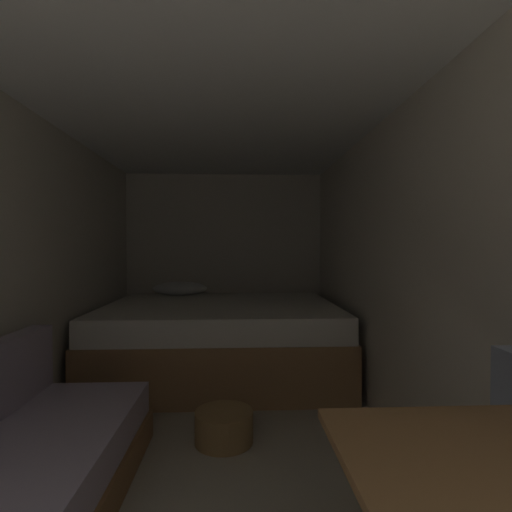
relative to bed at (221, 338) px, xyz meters
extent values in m
plane|color=#A39984|center=(0.01, -1.45, -0.34)|extent=(6.71, 6.71, 0.00)
cube|color=beige|center=(0.01, 0.93, 0.69)|extent=(2.37, 0.05, 2.05)
cube|color=beige|center=(-1.15, -1.45, 0.69)|extent=(0.05, 4.71, 2.05)
cube|color=beige|center=(1.16, -1.45, 0.69)|extent=(0.05, 4.71, 2.05)
cube|color=white|center=(0.01, -1.45, 1.74)|extent=(2.37, 4.71, 0.05)
cube|color=#9E7247|center=(0.01, -0.01, -0.11)|extent=(2.15, 1.72, 0.46)
cube|color=white|center=(0.01, -0.01, 0.23)|extent=(2.11, 1.68, 0.21)
ellipsoid|color=white|center=(-0.48, 0.66, 0.41)|extent=(0.60, 0.29, 0.15)
cube|color=olive|center=(0.72, -2.93, 0.38)|extent=(0.65, 0.69, 0.02)
cylinder|color=olive|center=(0.08, -1.32, -0.24)|extent=(0.36, 0.36, 0.19)
camera|label=1|loc=(0.16, -3.70, 0.86)|focal=27.42mm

